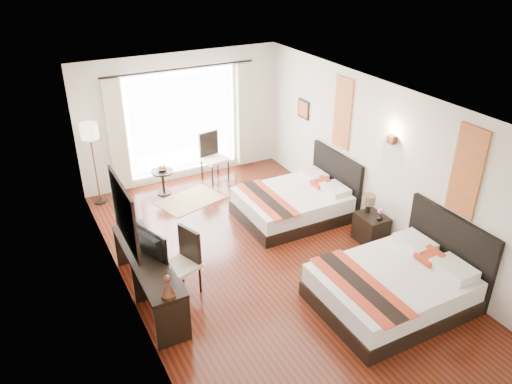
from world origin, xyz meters
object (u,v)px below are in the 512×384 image
bed_near (396,285)px  console_desk (149,278)px  bed_far (296,202)px  window_chair (214,166)px  fruit_bowl (162,169)px  desk_chair (182,275)px  floor_lamp (90,136)px  nightstand (371,228)px  table_lamp (369,201)px  side_table (163,182)px  vase (380,218)px  television (146,245)px

bed_near → console_desk: (-3.20, 1.79, 0.06)m
console_desk → bed_far: bearing=18.8°
bed_near → window_chair: (-0.69, 5.14, 0.01)m
bed_far → fruit_bowl: bed_far is taller
desk_chair → floor_lamp: (-0.49, 3.54, 1.13)m
bed_near → nightstand: 1.69m
nightstand → console_desk: 3.98m
bed_near → bed_far: (0.07, 2.91, -0.02)m
bed_far → fruit_bowl: size_ratio=9.58×
nightstand → window_chair: size_ratio=0.50×
bed_far → desk_chair: bed_far is taller
table_lamp → fruit_bowl: bearing=128.6°
floor_lamp → window_chair: size_ratio=1.58×
floor_lamp → side_table: (1.29, -0.25, -1.18)m
table_lamp → bed_far: bearing=119.5°
bed_near → side_table: (-1.92, 5.00, -0.05)m
desk_chair → window_chair: size_ratio=0.97×
vase → console_desk: console_desk is taller
bed_near → side_table: bed_near is taller
nightstand → floor_lamp: size_ratio=0.32×
vase → floor_lamp: size_ratio=0.07×
vase → console_desk: size_ratio=0.06×
table_lamp → fruit_bowl: (-2.69, 3.37, -0.19)m
table_lamp → television: size_ratio=0.49×
floor_lamp → nightstand: bearing=-43.3°
console_desk → side_table: (1.28, 3.21, -0.11)m
vase → side_table: size_ratio=0.24×
fruit_bowl → side_table: bearing=-120.1°
bed_far → vase: bed_far is taller
bed_far → desk_chair: (-2.79, -1.20, 0.02)m
nightstand → vase: size_ratio=4.26×
nightstand → side_table: size_ratio=1.02×
table_lamp → floor_lamp: (-3.99, 3.60, 0.70)m
table_lamp → desk_chair: desk_chair is taller
desk_chair → fruit_bowl: (0.80, 3.31, 0.24)m
bed_near → bed_far: 2.91m
vase → floor_lamp: 5.66m
desk_chair → side_table: desk_chair is taller
vase → side_table: 4.56m
nightstand → floor_lamp: bearing=136.7°
bed_near → fruit_bowl: 5.38m
bed_far → vase: size_ratio=16.05×
side_table → fruit_bowl: fruit_bowl is taller
nightstand → desk_chair: (-3.49, 0.21, 0.06)m
desk_chair → fruit_bowl: size_ratio=4.92×
console_desk → fruit_bowl: console_desk is taller
bed_far → console_desk: (-3.27, -1.12, 0.08)m
bed_far → nightstand: 1.57m
television → fruit_bowl: bearing=-41.7°
bed_near → side_table: size_ratio=4.13×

